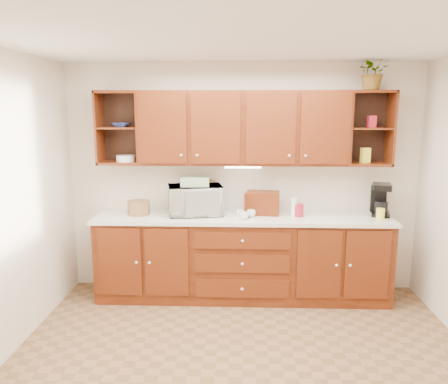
# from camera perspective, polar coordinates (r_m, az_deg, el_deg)

# --- Properties ---
(floor) EXTENTS (4.00, 4.00, 0.00)m
(floor) POSITION_cam_1_polar(r_m,az_deg,el_deg) (3.85, 2.41, -22.23)
(floor) COLOR brown
(floor) RESTS_ON ground
(ceiling) EXTENTS (4.00, 4.00, 0.00)m
(ceiling) POSITION_cam_1_polar(r_m,az_deg,el_deg) (3.26, 2.79, 19.67)
(ceiling) COLOR white
(ceiling) RESTS_ON back_wall
(back_wall) EXTENTS (4.00, 0.00, 4.00)m
(back_wall) POSITION_cam_1_polar(r_m,az_deg,el_deg) (5.04, 2.45, 1.70)
(back_wall) COLOR beige
(back_wall) RESTS_ON floor
(base_cabinets) EXTENTS (3.20, 0.60, 0.90)m
(base_cabinets) POSITION_cam_1_polar(r_m,az_deg,el_deg) (4.96, 2.38, -8.61)
(base_cabinets) COLOR #3D1507
(base_cabinets) RESTS_ON floor
(countertop) EXTENTS (3.24, 0.64, 0.04)m
(countertop) POSITION_cam_1_polar(r_m,az_deg,el_deg) (4.81, 2.43, -3.36)
(countertop) COLOR silver
(countertop) RESTS_ON base_cabinets
(upper_cabinets) EXTENTS (3.20, 0.33, 0.80)m
(upper_cabinets) POSITION_cam_1_polar(r_m,az_deg,el_deg) (4.82, 2.63, 8.37)
(upper_cabinets) COLOR #3D1507
(upper_cabinets) RESTS_ON back_wall
(undercabinet_light) EXTENTS (0.40, 0.05, 0.02)m
(undercabinet_light) POSITION_cam_1_polar(r_m,az_deg,el_deg) (4.80, 2.48, 3.30)
(undercabinet_light) COLOR white
(undercabinet_light) RESTS_ON upper_cabinets
(wicker_basket) EXTENTS (0.25, 0.25, 0.15)m
(wicker_basket) POSITION_cam_1_polar(r_m,az_deg,el_deg) (4.94, -11.07, -2.03)
(wicker_basket) COLOR olive
(wicker_basket) RESTS_ON countertop
(microwave) EXTENTS (0.65, 0.51, 0.32)m
(microwave) POSITION_cam_1_polar(r_m,az_deg,el_deg) (4.85, -3.77, -1.05)
(microwave) COLOR beige
(microwave) RESTS_ON countertop
(towel_stack) EXTENTS (0.32, 0.24, 0.09)m
(towel_stack) POSITION_cam_1_polar(r_m,az_deg,el_deg) (4.81, -3.80, 1.38)
(towel_stack) COLOR #DBDC67
(towel_stack) RESTS_ON microwave
(wine_bottle) EXTENTS (0.07, 0.07, 0.29)m
(wine_bottle) POSITION_cam_1_polar(r_m,az_deg,el_deg) (4.84, -4.71, -1.31)
(wine_bottle) COLOR black
(wine_bottle) RESTS_ON countertop
(woven_tray) EXTENTS (0.38, 0.11, 0.37)m
(woven_tray) POSITION_cam_1_polar(r_m,az_deg,el_deg) (5.06, -2.26, -2.30)
(woven_tray) COLOR olive
(woven_tray) RESTS_ON countertop
(bread_box) EXTENTS (0.39, 0.27, 0.25)m
(bread_box) POSITION_cam_1_polar(r_m,az_deg,el_deg) (4.88, 5.08, -1.43)
(bread_box) COLOR #3D1507
(bread_box) RESTS_ON countertop
(mug_tree) EXTENTS (0.25, 0.25, 0.27)m
(mug_tree) POSITION_cam_1_polar(r_m,az_deg,el_deg) (4.72, 2.75, -2.86)
(mug_tree) COLOR #3D1507
(mug_tree) RESTS_ON countertop
(canister_red) EXTENTS (0.14, 0.14, 0.14)m
(canister_red) POSITION_cam_1_polar(r_m,az_deg,el_deg) (4.84, 9.70, -2.35)
(canister_red) COLOR #B0192C
(canister_red) RESTS_ON countertop
(canister_white) EXTENTS (0.08, 0.08, 0.20)m
(canister_white) POSITION_cam_1_polar(r_m,az_deg,el_deg) (4.83, 9.15, -1.97)
(canister_white) COLOR white
(canister_white) RESTS_ON countertop
(canister_yellow) EXTENTS (0.11, 0.11, 0.11)m
(canister_yellow) POSITION_cam_1_polar(r_m,az_deg,el_deg) (4.95, 19.75, -2.68)
(canister_yellow) COLOR yellow
(canister_yellow) RESTS_ON countertop
(coffee_maker) EXTENTS (0.24, 0.29, 0.35)m
(coffee_maker) POSITION_cam_1_polar(r_m,az_deg,el_deg) (5.11, 19.76, -0.98)
(coffee_maker) COLOR black
(coffee_maker) RESTS_ON countertop
(bowl_stack) EXTENTS (0.19, 0.19, 0.05)m
(bowl_stack) POSITION_cam_1_polar(r_m,az_deg,el_deg) (4.98, -13.34, 8.52)
(bowl_stack) COLOR #273F91
(bowl_stack) RESTS_ON upper_cabinets
(plate_stack) EXTENTS (0.23, 0.23, 0.07)m
(plate_stack) POSITION_cam_1_polar(r_m,az_deg,el_deg) (4.98, -12.73, 4.30)
(plate_stack) COLOR white
(plate_stack) RESTS_ON upper_cabinets
(pantry_box_yellow) EXTENTS (0.10, 0.09, 0.16)m
(pantry_box_yellow) POSITION_cam_1_polar(r_m,az_deg,el_deg) (4.99, 17.98, 4.58)
(pantry_box_yellow) COLOR yellow
(pantry_box_yellow) RESTS_ON upper_cabinets
(pantry_box_red) EXTENTS (0.09, 0.08, 0.13)m
(pantry_box_red) POSITION_cam_1_polar(r_m,az_deg,el_deg) (5.00, 18.72, 8.71)
(pantry_box_red) COLOR #B0192C
(pantry_box_red) RESTS_ON upper_cabinets
(potted_plant) EXTENTS (0.40, 0.36, 0.37)m
(potted_plant) POSITION_cam_1_polar(r_m,az_deg,el_deg) (4.95, 18.92, 14.63)
(potted_plant) COLOR #999999
(potted_plant) RESTS_ON upper_cabinets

